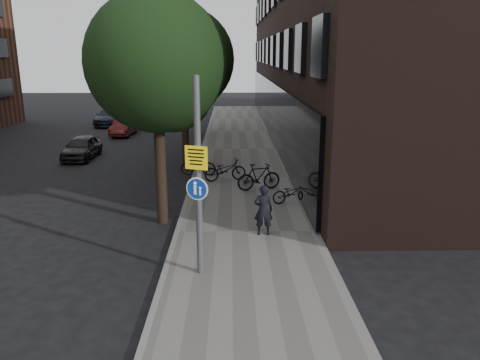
{
  "coord_description": "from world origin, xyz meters",
  "views": [
    {
      "loc": [
        -0.26,
        -10.53,
        5.55
      ],
      "look_at": [
        -0.01,
        2.61,
        2.0
      ],
      "focal_mm": 35.0,
      "sensor_mm": 36.0,
      "label": 1
    }
  ],
  "objects_px": {
    "signpost": "(198,178)",
    "parked_car_near": "(82,147)",
    "parked_bike_facade_near": "(292,192)",
    "pedestrian": "(263,210)"
  },
  "relations": [
    {
      "from": "pedestrian",
      "to": "parked_bike_facade_near",
      "type": "height_order",
      "value": "pedestrian"
    },
    {
      "from": "signpost",
      "to": "pedestrian",
      "type": "relative_size",
      "value": 3.11
    },
    {
      "from": "signpost",
      "to": "parked_car_near",
      "type": "xyz_separation_m",
      "value": [
        -7.36,
        14.23,
        -2.0
      ]
    },
    {
      "from": "pedestrian",
      "to": "parked_car_near",
      "type": "height_order",
      "value": "pedestrian"
    },
    {
      "from": "signpost",
      "to": "pedestrian",
      "type": "bearing_deg",
      "value": 74.99
    },
    {
      "from": "signpost",
      "to": "parked_bike_facade_near",
      "type": "relative_size",
      "value": 3.23
    },
    {
      "from": "signpost",
      "to": "parked_bike_facade_near",
      "type": "distance_m",
      "value": 6.85
    },
    {
      "from": "pedestrian",
      "to": "parked_car_near",
      "type": "relative_size",
      "value": 0.44
    },
    {
      "from": "signpost",
      "to": "parked_car_near",
      "type": "relative_size",
      "value": 1.35
    },
    {
      "from": "parked_bike_facade_near",
      "to": "parked_car_near",
      "type": "xyz_separation_m",
      "value": [
        -10.43,
        8.48,
        0.1
      ]
    }
  ]
}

